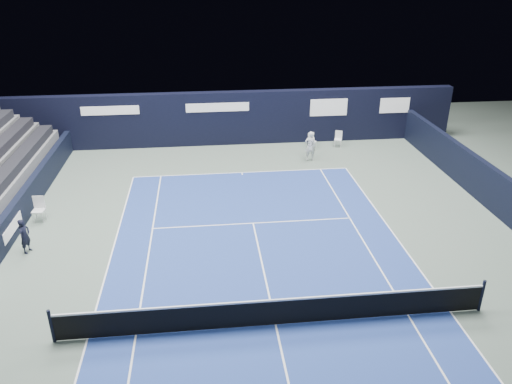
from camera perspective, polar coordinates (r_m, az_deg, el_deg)
ground at (r=17.02m, az=1.25°, el=-10.66°), size 48.00×48.00×0.00m
court_surface at (r=15.45m, az=2.26°, el=-14.93°), size 10.97×23.77×0.01m
enclosure_wall_right at (r=23.42m, az=26.26°, el=-0.40°), size 0.30×22.00×1.80m
folding_chair_back_a at (r=29.21m, az=6.34°, el=6.18°), size 0.48×0.50×0.88m
folding_chair_back_b at (r=29.64m, az=9.39°, el=6.16°), size 0.52×0.51×0.92m
line_judge_chair at (r=22.58m, az=-23.58°, el=-1.60°), size 0.50×0.48×1.07m
line_judge at (r=20.34m, az=-24.90°, el=-4.58°), size 0.47×0.57×1.35m
court_markings at (r=15.45m, az=2.26°, el=-14.92°), size 11.03×23.83×0.00m
tennis_net at (r=15.13m, az=2.29°, el=-13.47°), size 12.90×0.10×1.10m
back_sponsor_wall at (r=29.48m, az=-2.42°, el=8.46°), size 26.00×0.63×3.10m
side_barrier_left at (r=21.38m, az=-26.48°, el=-3.70°), size 0.33×22.00×1.20m
tennis_player at (r=27.19m, az=6.22°, el=5.26°), size 0.60×0.81×1.63m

